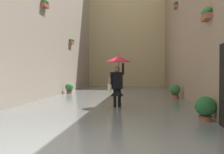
% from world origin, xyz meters
% --- Properties ---
extents(ground_plane, '(60.00, 60.00, 0.00)m').
position_xyz_m(ground_plane, '(0.00, -9.90, 0.00)').
color(ground_plane, gray).
extents(flood_water, '(7.62, 25.81, 0.15)m').
position_xyz_m(flood_water, '(0.00, -9.90, 0.08)').
color(flood_water, slate).
rests_on(flood_water, ground_plane).
extents(building_facade_left, '(2.04, 23.81, 8.55)m').
position_xyz_m(building_facade_left, '(-4.31, -9.90, 4.27)').
color(building_facade_left, gray).
rests_on(building_facade_left, ground_plane).
extents(building_facade_far, '(10.42, 1.80, 13.70)m').
position_xyz_m(building_facade_far, '(0.00, -20.71, 6.85)').
color(building_facade_far, tan).
rests_on(building_facade_far, ground_plane).
extents(person_wading, '(0.99, 0.99, 2.16)m').
position_xyz_m(person_wading, '(-0.48, -5.62, 1.50)').
color(person_wading, black).
rests_on(person_wading, ground_plane).
extents(potted_plant_far_left, '(0.52, 0.52, 0.86)m').
position_xyz_m(potted_plant_far_left, '(-3.03, -9.17, 0.49)').
color(potted_plant_far_left, '#9E563D').
rests_on(potted_plant_far_left, ground_plane).
extents(potted_plant_mid_right, '(0.49, 0.49, 0.77)m').
position_xyz_m(potted_plant_mid_right, '(3.04, -11.64, 0.45)').
color(potted_plant_mid_right, brown).
rests_on(potted_plant_mid_right, ground_plane).
extents(potted_plant_mid_left, '(0.57, 0.57, 0.82)m').
position_xyz_m(potted_plant_mid_left, '(-3.14, -3.10, 0.47)').
color(potted_plant_mid_left, brown).
rests_on(potted_plant_mid_left, ground_plane).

